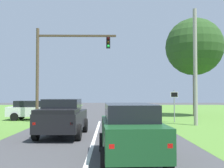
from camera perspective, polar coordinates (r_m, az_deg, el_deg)
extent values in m
plane|color=#424244|center=(14.67, -3.55, -10.88)|extent=(120.00, 120.00, 0.00)
cube|color=#194C23|center=(9.76, 3.73, -10.31)|extent=(2.05, 4.78, 0.97)
cube|color=black|center=(9.91, 3.56, -5.71)|extent=(1.75, 2.98, 0.57)
cube|color=red|center=(7.40, -0.07, -12.57)|extent=(0.14, 0.07, 0.12)
cube|color=red|center=(7.63, 11.69, -12.20)|extent=(0.14, 0.07, 0.12)
cylinder|color=black|center=(11.21, -2.00, -11.74)|extent=(0.25, 0.73, 0.72)
cylinder|color=black|center=(11.40, 7.57, -11.57)|extent=(0.25, 0.73, 0.72)
cylinder|color=black|center=(8.35, -1.59, -15.09)|extent=(0.25, 0.73, 0.72)
cylinder|color=black|center=(8.60, 11.31, -14.67)|extent=(0.25, 0.73, 0.72)
cube|color=black|center=(15.44, -9.95, -7.20)|extent=(2.20, 4.98, 0.92)
cube|color=black|center=(15.15, -10.10, -4.29)|extent=(1.87, 1.92, 0.67)
cube|color=black|center=(13.90, -11.10, -5.44)|extent=(2.02, 1.92, 0.20)
cube|color=red|center=(13.27, -15.56, -7.79)|extent=(0.14, 0.06, 0.12)
cube|color=red|center=(12.90, -8.21, -8.01)|extent=(0.14, 0.06, 0.12)
cylinder|color=black|center=(17.19, -12.44, -8.20)|extent=(0.27, 0.81, 0.80)
cylinder|color=black|center=(16.84, -5.48, -8.36)|extent=(0.27, 0.81, 0.80)
cylinder|color=black|center=(14.25, -15.27, -9.44)|extent=(0.27, 0.81, 0.80)
cylinder|color=black|center=(13.83, -6.86, -9.73)|extent=(0.27, 0.81, 0.80)
cylinder|color=brown|center=(23.20, -14.95, 1.76)|extent=(0.24, 0.24, 7.55)
cube|color=#4C3D2B|center=(23.07, -7.14, 9.70)|extent=(6.31, 0.16, 0.16)
cube|color=black|center=(22.83, -0.77, 8.40)|extent=(0.32, 0.28, 0.90)
sphere|color=black|center=(22.74, -0.77, 9.21)|extent=(0.22, 0.22, 0.22)
sphere|color=black|center=(22.68, -0.77, 8.47)|extent=(0.22, 0.22, 0.22)
sphere|color=#1ED83F|center=(22.63, -0.77, 7.72)|extent=(0.22, 0.22, 0.22)
cylinder|color=gray|center=(23.01, 12.56, -4.44)|extent=(0.08, 0.08, 2.56)
cube|color=white|center=(22.96, 12.56, -2.12)|extent=(0.60, 0.03, 0.44)
cube|color=black|center=(22.95, 12.57, -2.12)|extent=(0.52, 0.01, 0.36)
cylinder|color=#4C351E|center=(30.07, 16.49, -1.57)|extent=(0.36, 0.36, 4.95)
sphere|color=#294B1F|center=(30.47, 16.39, 7.29)|extent=(5.91, 5.91, 5.91)
cube|color=silver|center=(25.57, -15.72, -5.39)|extent=(4.28, 1.91, 0.80)
cube|color=black|center=(25.60, -16.17, -3.89)|extent=(2.57, 1.68, 0.54)
cube|color=red|center=(24.34, -11.37, -5.51)|extent=(0.06, 0.14, 0.12)
cube|color=red|center=(25.87, -10.73, -5.31)|extent=(0.06, 0.14, 0.12)
cylinder|color=black|center=(25.07, -19.24, -6.34)|extent=(0.68, 0.23, 0.68)
cylinder|color=black|center=(26.87, -17.95, -6.06)|extent=(0.68, 0.23, 0.68)
cylinder|color=black|center=(24.36, -13.28, -6.53)|extent=(0.68, 0.23, 0.68)
cylinder|color=black|center=(26.22, -12.37, -6.22)|extent=(0.68, 0.23, 0.68)
cylinder|color=#9E998E|center=(21.26, 16.58, 3.41)|extent=(0.28, 0.28, 8.51)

